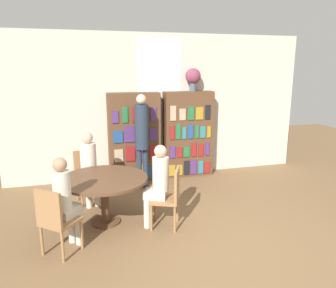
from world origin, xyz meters
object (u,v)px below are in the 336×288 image
(bookshelf_right, at_px, (188,134))
(seated_reader_right, at_px, (157,182))
(reading_table, at_px, (104,185))
(seated_reader_left, at_px, (89,164))
(chair_far_side, at_px, (170,195))
(librarian_standing, at_px, (142,133))
(flower_vase, at_px, (193,77))
(seated_reader_back, at_px, (65,199))
(chair_near_camera, at_px, (56,218))
(bookshelf_left, at_px, (134,137))
(chair_left_side, at_px, (87,173))

(bookshelf_right, xyz_separation_m, seated_reader_right, (-1.20, -2.15, -0.21))
(reading_table, relative_size, seated_reader_left, 1.04)
(chair_far_side, xyz_separation_m, seated_reader_left, (-1.09, 1.18, 0.22))
(seated_reader_right, relative_size, librarian_standing, 0.68)
(flower_vase, xyz_separation_m, seated_reader_back, (-2.57, -2.44, -1.43))
(librarian_standing, bearing_deg, chair_near_camera, -125.68)
(chair_near_camera, relative_size, chair_far_side, 1.00)
(bookshelf_left, height_order, seated_reader_back, bookshelf_left)
(bookshelf_right, bearing_deg, seated_reader_right, -119.20)
(chair_far_side, xyz_separation_m, seated_reader_right, (-0.17, 0.07, 0.20))
(bookshelf_left, bearing_deg, seated_reader_right, -90.91)
(bookshelf_left, distance_m, bookshelf_right, 1.17)
(chair_far_side, bearing_deg, bookshelf_left, 26.76)
(bookshelf_left, distance_m, chair_far_side, 2.27)
(flower_vase, height_order, chair_far_side, flower_vase)
(bookshelf_left, height_order, chair_far_side, bookshelf_left)
(bookshelf_right, relative_size, seated_reader_right, 1.46)
(chair_near_camera, bearing_deg, librarian_standing, 95.58)
(bookshelf_left, relative_size, seated_reader_left, 1.45)
(chair_near_camera, height_order, chair_left_side, same)
(chair_far_side, bearing_deg, seated_reader_left, 65.89)
(chair_far_side, bearing_deg, chair_left_side, 63.00)
(librarian_standing, bearing_deg, flower_vase, 22.92)
(bookshelf_left, xyz_separation_m, chair_left_side, (-0.99, -0.87, -0.41))
(seated_reader_left, distance_m, librarian_standing, 1.22)
(reading_table, bearing_deg, flower_vase, 42.12)
(chair_left_side, height_order, chair_far_side, same)
(librarian_standing, bearing_deg, reading_table, -122.18)
(bookshelf_right, height_order, reading_table, bookshelf_right)
(bookshelf_left, height_order, reading_table, bookshelf_left)
(flower_vase, height_order, chair_left_side, flower_vase)
(bookshelf_right, bearing_deg, seated_reader_left, -153.80)
(bookshelf_left, relative_size, flower_vase, 3.86)
(chair_far_side, bearing_deg, seated_reader_back, 121.65)
(bookshelf_right, xyz_separation_m, chair_near_camera, (-2.60, -2.58, -0.41))
(chair_far_side, height_order, seated_reader_left, seated_reader_left)
(seated_reader_left, height_order, seated_reader_back, seated_reader_left)
(chair_near_camera, relative_size, seated_reader_right, 0.72)
(bookshelf_right, distance_m, seated_reader_back, 3.48)
(bookshelf_left, relative_size, chair_left_side, 2.03)
(seated_reader_left, relative_size, seated_reader_right, 1.01)
(reading_table, xyz_separation_m, chair_near_camera, (-0.65, -0.74, -0.11))
(seated_reader_right, height_order, librarian_standing, librarian_standing)
(flower_vase, relative_size, chair_near_camera, 0.53)
(flower_vase, height_order, seated_reader_right, flower_vase)
(bookshelf_right, relative_size, reading_table, 1.40)
(chair_left_side, xyz_separation_m, seated_reader_back, (-0.31, -1.57, 0.19))
(chair_near_camera, relative_size, seated_reader_back, 0.72)
(bookshelf_left, distance_m, seated_reader_back, 2.78)
(seated_reader_right, xyz_separation_m, librarian_standing, (0.10, 1.65, 0.41))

